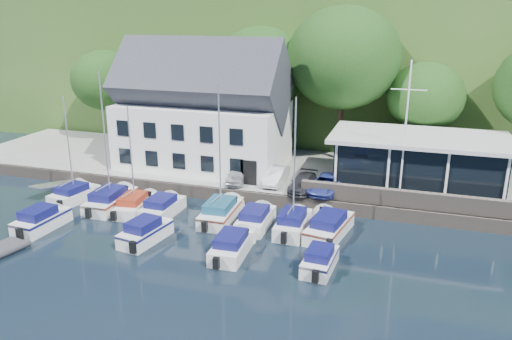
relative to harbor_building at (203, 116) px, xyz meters
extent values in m
plane|color=black|center=(7.00, -16.50, -5.35)|extent=(180.00, 180.00, 0.00)
cube|color=#9B9B96|center=(7.00, 1.00, -4.85)|extent=(60.00, 13.00, 1.00)
cube|color=#60554C|center=(7.00, -5.50, -4.85)|extent=(60.00, 0.30, 1.00)
cube|color=#2F541F|center=(7.00, 45.50, 2.65)|extent=(160.00, 75.00, 16.00)
cube|color=#60554C|center=(19.00, -5.10, -3.75)|extent=(18.00, 0.50, 1.20)
imported|color=silver|center=(4.41, -3.73, -3.75)|extent=(1.98, 3.69, 1.20)
imported|color=silver|center=(7.42, -3.00, -3.71)|extent=(1.38, 3.90, 1.28)
imported|color=#28282D|center=(9.83, -3.94, -3.77)|extent=(1.75, 4.05, 1.16)
imported|color=navy|center=(11.62, -3.76, -3.67)|extent=(2.14, 4.17, 1.36)
camera|label=1|loc=(17.35, -39.17, 8.70)|focal=35.00mm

